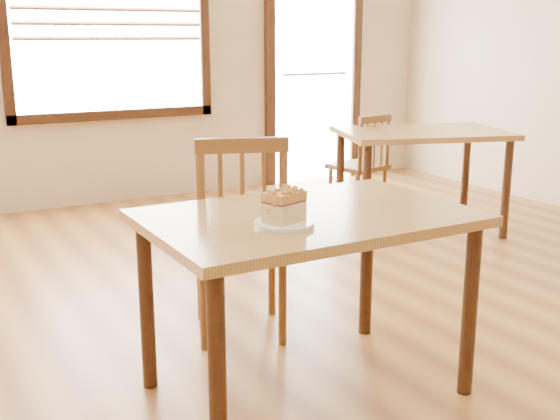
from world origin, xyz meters
name	(u,v)px	position (x,y,z in m)	size (l,w,h in m)	color
entry_door	(314,59)	(2.30, 3.98, 1.20)	(1.08, 0.06, 2.29)	white
cafe_table_main	(307,236)	(-0.03, 0.30, 0.65)	(1.24, 0.83, 0.75)	olive
cafe_chair_main	(240,235)	(-0.02, 0.92, 0.50)	(0.58, 0.58, 1.00)	brown
cafe_table_second	(422,144)	(1.97, 1.97, 0.65)	(1.36, 1.11, 0.75)	olive
cafe_chair_second	(361,165)	(1.83, 2.52, 0.42)	(0.43, 0.43, 0.83)	brown
plate	(284,224)	(-0.21, 0.17, 0.76)	(0.22, 0.22, 0.02)	white
cake_slice	(284,205)	(-0.21, 0.17, 0.83)	(0.16, 0.14, 0.13)	#F6CC8B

